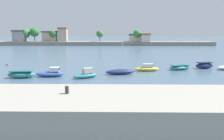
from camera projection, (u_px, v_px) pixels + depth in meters
name	position (u px, v px, depth m)	size (l,w,h in m)	color
mooring_bollard	(67.00, 90.00, 18.09)	(0.30, 0.30, 0.59)	#2D2D33
moored_boat_2	(21.00, 74.00, 35.72)	(4.32, 2.05, 1.12)	teal
moored_boat_3	(51.00, 73.00, 36.65)	(4.53, 2.03, 1.50)	#3856A8
moored_boat_4	(86.00, 74.00, 35.56)	(4.04, 3.03, 1.55)	teal
moored_boat_5	(120.00, 72.00, 38.45)	(5.10, 2.59, 6.16)	navy
moored_boat_6	(147.00, 68.00, 41.51)	(4.56, 1.65, 1.30)	yellow
moored_boat_7	(180.00, 67.00, 42.72)	(4.45, 2.80, 0.93)	teal
moored_boat_8	(204.00, 66.00, 44.02)	(3.77, 2.08, 1.21)	navy
mooring_buoy_3	(7.00, 64.00, 48.09)	(0.38, 0.38, 0.38)	red
distant_shoreline	(84.00, 40.00, 107.41)	(113.22, 8.52, 8.05)	gray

